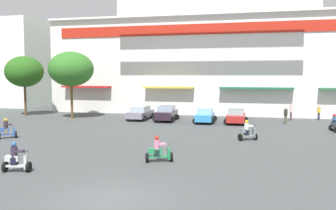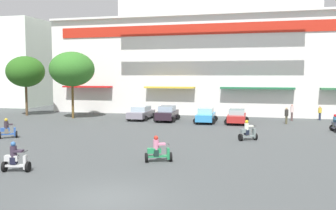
# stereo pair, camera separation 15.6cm
# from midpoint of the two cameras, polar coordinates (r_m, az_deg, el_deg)

# --- Properties ---
(ground_plane) EXTENTS (128.00, 128.00, 0.00)m
(ground_plane) POSITION_cam_midpoint_polar(r_m,az_deg,el_deg) (27.18, 1.68, -5.55)
(ground_plane) COLOR #454949
(colonial_building) EXTENTS (41.74, 19.73, 22.66)m
(colonial_building) POSITION_cam_midpoint_polar(r_m,az_deg,el_deg) (50.86, 7.67, 10.06)
(colonial_building) COLOR white
(colonial_building) RESTS_ON ground
(flank_building_left) EXTENTS (13.40, 8.38, 13.14)m
(flank_building_left) POSITION_cam_midpoint_polar(r_m,az_deg,el_deg) (63.51, -24.08, 5.85)
(flank_building_left) COLOR white
(flank_building_left) RESTS_ON ground
(plaza_tree_0) EXTENTS (4.88, 5.05, 7.36)m
(plaza_tree_0) POSITION_cam_midpoint_polar(r_m,az_deg,el_deg) (42.11, -14.83, 5.37)
(plaza_tree_0) COLOR brown
(plaza_tree_0) RESTS_ON ground
(plaza_tree_2) EXTENTS (4.37, 4.50, 7.02)m
(plaza_tree_2) POSITION_cam_midpoint_polar(r_m,az_deg,el_deg) (46.76, -21.39, 4.81)
(plaza_tree_2) COLOR brown
(plaza_tree_2) RESTS_ON ground
(parked_car_0) EXTENTS (2.47, 4.42, 1.43)m
(parked_car_0) POSITION_cam_midpoint_polar(r_m,az_deg,el_deg) (40.01, -4.39, -1.21)
(parked_car_0) COLOR gray
(parked_car_0) RESTS_ON ground
(parked_car_1) EXTENTS (2.44, 4.09, 1.58)m
(parked_car_1) POSITION_cam_midpoint_polar(r_m,az_deg,el_deg) (38.64, -0.36, -1.31)
(parked_car_1) COLOR #281B25
(parked_car_1) RESTS_ON ground
(parked_car_2) EXTENTS (2.33, 4.10, 1.50)m
(parked_car_2) POSITION_cam_midpoint_polar(r_m,az_deg,el_deg) (37.49, 5.63, -1.58)
(parked_car_2) COLOR #348DCE
(parked_car_2) RESTS_ON ground
(parked_car_3) EXTENTS (2.36, 3.85, 1.42)m
(parked_car_3) POSITION_cam_midpoint_polar(r_m,az_deg,el_deg) (37.15, 10.35, -1.74)
(parked_car_3) COLOR #AE2623
(parked_car_3) RESTS_ON ground
(scooter_rider_0) EXTENTS (0.76, 1.54, 1.51)m
(scooter_rider_0) POSITION_cam_midpoint_polar(r_m,az_deg,el_deg) (34.37, 24.20, -2.75)
(scooter_rider_0) COLOR black
(scooter_rider_0) RESTS_ON ground
(scooter_rider_1) EXTENTS (1.41, 0.81, 1.53)m
(scooter_rider_1) POSITION_cam_midpoint_polar(r_m,az_deg,el_deg) (20.04, -22.60, -7.78)
(scooter_rider_1) COLOR black
(scooter_rider_1) RESTS_ON ground
(scooter_rider_2) EXTENTS (1.58, 1.06, 1.48)m
(scooter_rider_2) POSITION_cam_midpoint_polar(r_m,az_deg,el_deg) (20.63, -1.69, -7.16)
(scooter_rider_2) COLOR black
(scooter_rider_2) RESTS_ON ground
(scooter_rider_3) EXTENTS (1.35, 1.21, 1.54)m
(scooter_rider_3) POSITION_cam_midpoint_polar(r_m,az_deg,el_deg) (30.71, -23.70, -3.58)
(scooter_rider_3) COLOR black
(scooter_rider_3) RESTS_ON ground
(scooter_rider_4) EXTENTS (1.44, 1.17, 1.53)m
(scooter_rider_4) POSITION_cam_midpoint_polar(r_m,az_deg,el_deg) (27.86, 12.03, -4.07)
(scooter_rider_4) COLOR black
(scooter_rider_4) RESTS_ON ground
(pedestrian_1) EXTENTS (0.47, 0.47, 1.54)m
(pedestrian_1) POSITION_cam_midpoint_polar(r_m,az_deg,el_deg) (42.53, 22.16, -1.01)
(pedestrian_1) COLOR #272E41
(pedestrian_1) RESTS_ON ground
(pedestrian_2) EXTENTS (0.42, 0.42, 1.65)m
(pedestrian_2) POSITION_cam_midpoint_polar(r_m,az_deg,el_deg) (38.05, 17.60, -1.41)
(pedestrian_2) COLOR brown
(pedestrian_2) RESTS_ON ground
(pedestrian_3) EXTENTS (0.49, 0.49, 1.74)m
(pedestrian_3) POSITION_cam_midpoint_polar(r_m,az_deg,el_deg) (40.88, 18.36, -0.93)
(pedestrian_3) COLOR brown
(pedestrian_3) RESTS_ON ground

